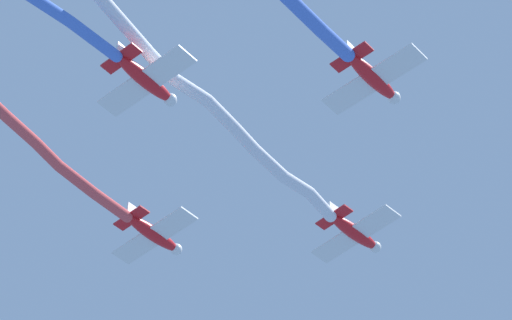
{
  "coord_description": "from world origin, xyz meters",
  "views": [
    {
      "loc": [
        8.04,
        44.69,
        5.34
      ],
      "look_at": [
        -1.65,
        -4.11,
        55.39
      ],
      "focal_mm": 84.38,
      "sensor_mm": 36.0,
      "label": 1
    }
  ],
  "objects_px": {
    "airplane_left_wing": "(154,234)",
    "airplane_slot": "(146,80)",
    "airplane_lead": "(355,233)",
    "airplane_right_wing": "(373,78)"
  },
  "relations": [
    {
      "from": "airplane_left_wing",
      "to": "airplane_slot",
      "type": "bearing_deg",
      "value": -135.7
    },
    {
      "from": "airplane_lead",
      "to": "airplane_right_wing",
      "type": "height_order",
      "value": "airplane_right_wing"
    },
    {
      "from": "airplane_right_wing",
      "to": "airplane_left_wing",
      "type": "bearing_deg",
      "value": 87.59
    },
    {
      "from": "airplane_lead",
      "to": "airplane_right_wing",
      "type": "xyz_separation_m",
      "value": [
        2.15,
        12.36,
        0.3
      ]
    },
    {
      "from": "airplane_left_wing",
      "to": "airplane_slot",
      "type": "distance_m",
      "value": 12.55
    },
    {
      "from": "airplane_right_wing",
      "to": "airplane_slot",
      "type": "relative_size",
      "value": 1.0
    },
    {
      "from": "airplane_slot",
      "to": "airplane_right_wing",
      "type": "bearing_deg",
      "value": -47.89
    },
    {
      "from": "airplane_lead",
      "to": "airplane_left_wing",
      "type": "distance_m",
      "value": 12.56
    },
    {
      "from": "airplane_lead",
      "to": "airplane_left_wing",
      "type": "bearing_deg",
      "value": 136.47
    },
    {
      "from": "airplane_left_wing",
      "to": "airplane_slot",
      "type": "relative_size",
      "value": 1.02
    }
  ]
}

